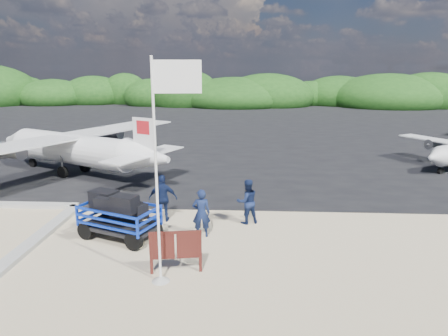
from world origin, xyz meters
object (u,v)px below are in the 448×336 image
Objects in this scene: baggage_cart at (121,238)px; crew_a at (201,213)px; crew_b at (247,201)px; crew_c at (163,198)px; aircraft_small at (94,121)px; flagpole at (161,281)px; signboard at (176,272)px.

baggage_cart is 1.65× the size of crew_a.
crew_a is at bearing 20.03° from crew_b.
aircraft_small is at bearing -70.11° from crew_c.
baggage_cart is 3.00m from crew_a.
flagpole reaches higher than crew_a.
aircraft_small is (-14.03, 29.77, -0.94)m from crew_c.
flagpole is 4.71m from crew_c.
aircraft_small is at bearing 105.28° from signboard.
crew_a is 0.27× the size of aircraft_small.
crew_c is at bearing 83.59° from aircraft_small.
crew_a reaches higher than baggage_cart.
flagpole is at bearing -32.13° from baggage_cart.
signboard is 0.92× the size of crew_a.
signboard is at bearing 101.05° from crew_c.
crew_b is at bearing 174.33° from crew_c.
flagpole is 3.81× the size of signboard.
flagpole is 0.94× the size of aircraft_small.
crew_b is (4.48, 1.67, 0.88)m from baggage_cart.
aircraft_small is at bearing -80.02° from crew_b.
aircraft_small is (-15.21, 33.79, 0.00)m from signboard.
flagpole is 5.22m from crew_b.
aircraft_small reaches higher than signboard.
signboard is 37.06m from aircraft_small.
crew_a is at bearing 85.07° from aircraft_small.
signboard is at bearing -21.95° from baggage_cart.
flagpole is 3.29× the size of crew_c.
crew_c is (-1.65, 1.39, 0.06)m from crew_a.
crew_b reaches higher than aircraft_small.
baggage_cart is 2.28m from crew_c.
signboard is (2.39, -2.34, 0.00)m from baggage_cart.
crew_b is at bearing 53.55° from signboard.
flagpole is at bearing 81.77° from aircraft_small.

